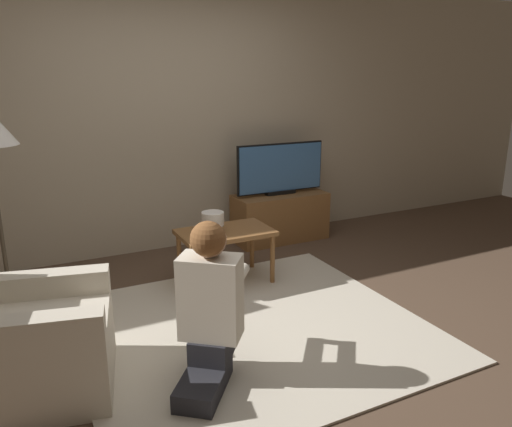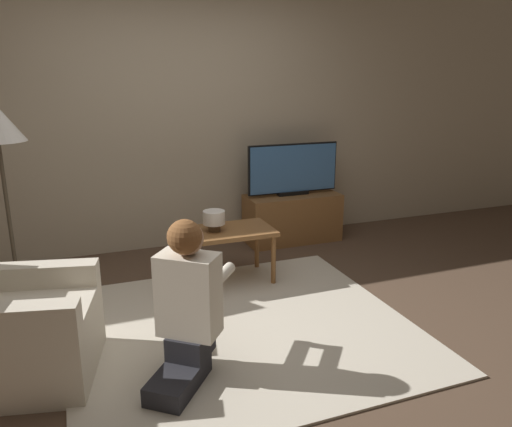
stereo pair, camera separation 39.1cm
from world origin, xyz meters
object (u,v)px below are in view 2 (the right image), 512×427
Objects in this scene: coffee_table at (227,236)px; person_kneeling at (188,300)px; table_lamp at (214,219)px; armchair at (6,332)px; tv at (293,169)px.

coffee_table is 1.37m from person_kneeling.
coffee_table is 0.19m from table_lamp.
person_kneeling reaches higher than coffee_table.
person_kneeling is 1.33m from table_lamp.
armchair is at bearing -149.64° from table_lamp.
armchair is 1.06m from person_kneeling.
armchair is 1.75m from table_lamp.
tv is at bearing -89.95° from person_kneeling.
coffee_table is at bearing -140.40° from tv.
tv is 3.10m from armchair.
tv is 5.42× the size of table_lamp.
person_kneeling is (-1.59, -2.02, -0.29)m from tv.
tv reaches higher than coffee_table.
coffee_table is (-0.97, -0.80, -0.36)m from tv.
coffee_table is 4.22× the size of table_lamp.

